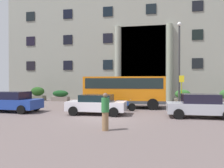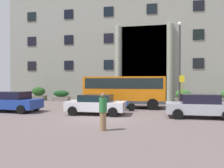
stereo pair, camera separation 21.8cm
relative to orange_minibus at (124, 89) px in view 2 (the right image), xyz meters
The scene contains 13 objects.
ground_plane 5.76m from the orange_minibus, 95.01° to the right, with size 80.00×64.00×0.12m, color #655755.
office_building_facade 14.51m from the orange_minibus, 92.29° to the left, with size 32.29×9.61×19.54m.
orange_minibus is the anchor object (origin of this frame).
bus_stop_sign 5.32m from the orange_minibus, 22.09° to the left, with size 0.44×0.08×2.79m.
hedge_planter_far_west 7.34m from the orange_minibus, 42.44° to the left, with size 1.62×0.85×1.43m.
hedge_planter_entrance_left 12.43m from the orange_minibus, 154.51° to the left, with size 1.77×0.96×1.60m.
hedge_planter_west 9.67m from the orange_minibus, 148.17° to the left, with size 1.99×0.82×1.24m.
parked_hatchback_near 6.86m from the orange_minibus, 38.56° to the right, with size 4.02×1.96×1.47m.
parked_sedan_far 8.91m from the orange_minibus, 152.17° to the right, with size 4.26×2.14×1.51m.
parked_compact_extra 4.46m from the orange_minibus, 108.02° to the right, with size 3.98×2.04×1.35m.
motorcycle_far_end 2.36m from the orange_minibus, 86.90° to the right, with size 2.00×0.55×0.89m.
pedestrian_child_trailing 8.91m from the orange_minibus, 87.91° to the right, with size 0.36×0.36×1.73m.
lamppost_plaza_centre 6.38m from the orange_minibus, 31.50° to the left, with size 0.40×0.40×7.88m.
Camera 2 is at (3.24, -13.12, 2.25)m, focal length 35.22 mm.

